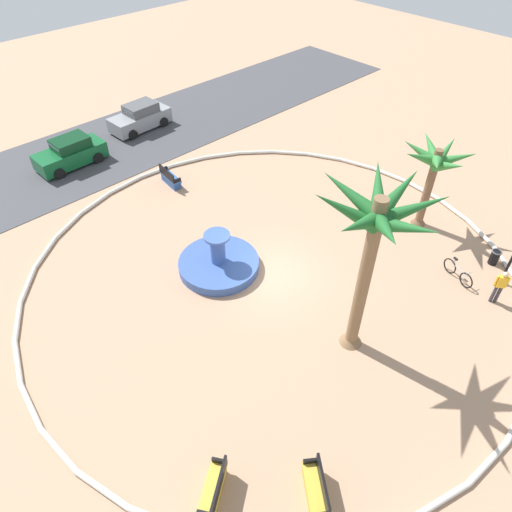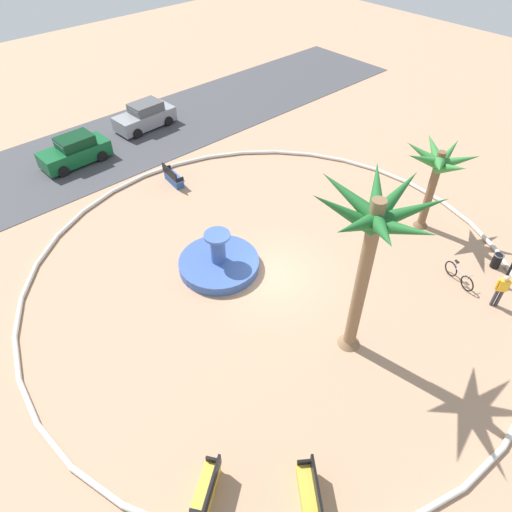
{
  "view_description": "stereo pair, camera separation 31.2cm",
  "coord_description": "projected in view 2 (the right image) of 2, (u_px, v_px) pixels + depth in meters",
  "views": [
    {
      "loc": [
        -10.68,
        -10.28,
        14.55
      ],
      "look_at": [
        -0.44,
        0.58,
        1.0
      ],
      "focal_mm": 32.57,
      "sensor_mm": 36.0,
      "label": 1
    },
    {
      "loc": [
        -10.45,
        -10.5,
        14.55
      ],
      "look_at": [
        -0.44,
        0.58,
        1.0
      ],
      "focal_mm": 32.57,
      "sensor_mm": 36.0,
      "label": 2
    }
  ],
  "objects": [
    {
      "name": "parked_car_leftmost",
      "position": [
        75.0,
        151.0,
        27.3
      ],
      "size": [
        4.05,
        2.0,
        1.67
      ],
      "color": "#145B2D",
      "rests_on": "ground"
    },
    {
      "name": "parked_car_second",
      "position": [
        145.0,
        116.0,
        30.69
      ],
      "size": [
        4.08,
        2.08,
        1.67
      ],
      "color": "gray",
      "rests_on": "ground"
    },
    {
      "name": "trash_bin",
      "position": [
        497.0,
        260.0,
        20.87
      ],
      "size": [
        0.46,
        0.46,
        0.73
      ],
      "color": "black",
      "rests_on": "ground"
    },
    {
      "name": "bench_north",
      "position": [
        173.0,
        178.0,
        25.97
      ],
      "size": [
        0.67,
        1.65,
        1.0
      ],
      "color": "#335BA8",
      "rests_on": "ground"
    },
    {
      "name": "bench_west",
      "position": [
        207.0,
        489.0,
        13.6
      ],
      "size": [
        1.6,
        1.32,
        1.0
      ],
      "color": "gold",
      "rests_on": "ground"
    },
    {
      "name": "street_asphalt",
      "position": [
        105.0,
        148.0,
        29.08
      ],
      "size": [
        48.0,
        8.0,
        0.03
      ],
      "primitive_type": "cube",
      "color": "#424247",
      "rests_on": "ground"
    },
    {
      "name": "palm_tree_near_fountain",
      "position": [
        437.0,
        167.0,
        21.07
      ],
      "size": [
        3.35,
        3.37,
        4.43
      ],
      "color": "brown",
      "rests_on": "ground"
    },
    {
      "name": "palm_tree_by_curb",
      "position": [
        372.0,
        234.0,
        14.28
      ],
      "size": [
        4.38,
        4.34,
        7.01
      ],
      "color": "brown",
      "rests_on": "ground"
    },
    {
      "name": "ground_plane",
      "position": [
        272.0,
        275.0,
        20.73
      ],
      "size": [
        80.0,
        80.0,
        0.0
      ],
      "primitive_type": "plane",
      "color": "tan"
    },
    {
      "name": "person_cyclist_helmet",
      "position": [
        501.0,
        289.0,
        18.76
      ],
      "size": [
        0.36,
        0.44,
        1.69
      ],
      "color": "#33333D",
      "rests_on": "ground"
    },
    {
      "name": "fountain",
      "position": [
        219.0,
        263.0,
        20.88
      ],
      "size": [
        3.62,
        3.62,
        1.95
      ],
      "color": "#38569E",
      "rests_on": "ground"
    },
    {
      "name": "plaza_curb",
      "position": [
        272.0,
        273.0,
        20.66
      ],
      "size": [
        21.63,
        21.63,
        0.2
      ],
      "primitive_type": "torus",
      "color": "silver",
      "rests_on": "ground"
    },
    {
      "name": "bicycle_red_frame",
      "position": [
        459.0,
        275.0,
        20.15
      ],
      "size": [
        0.66,
        1.65,
        0.94
      ],
      "color": "black",
      "rests_on": "ground"
    },
    {
      "name": "bench_east",
      "position": [
        309.0,
        492.0,
        13.55
      ],
      "size": [
        1.37,
        1.58,
        1.0
      ],
      "color": "gold",
      "rests_on": "ground"
    }
  ]
}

